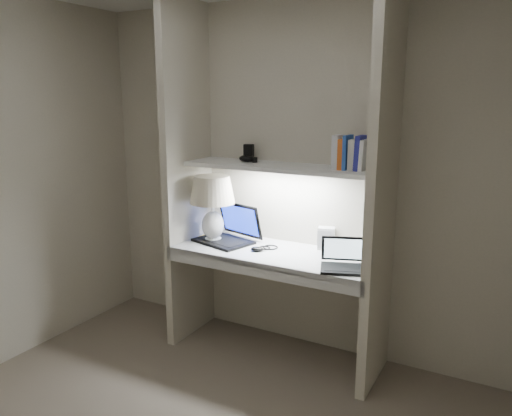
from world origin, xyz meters
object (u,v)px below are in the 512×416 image
Objects in this scene: laptop_main at (230,233)px; laptop_netbook at (345,262)px; speaker at (326,238)px; book_row at (350,153)px; table_lamp at (212,197)px.

laptop_main is 1.33× the size of laptop_netbook.
book_row reaches higher than speaker.
laptop_main reaches higher than laptop_netbook.
laptop_netbook is (0.96, -0.17, -0.02)m from laptop_main.
laptop_main is at bearing -177.37° from book_row.
book_row is at bearing 5.82° from table_lamp.
laptop_main is at bearing 149.69° from laptop_netbook.
laptop_main is at bearing 29.56° from table_lamp.
book_row is (0.89, 0.04, 0.64)m from laptop_main.
laptop_main is 0.97m from laptop_netbook.
speaker is at bearing 14.16° from table_lamp.
table_lamp is 1.01× the size of laptop_main.
table_lamp reaches higher than laptop_main.
laptop_netbook is at bearing -5.93° from table_lamp.
book_row is (1.00, 0.10, 0.37)m from table_lamp.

